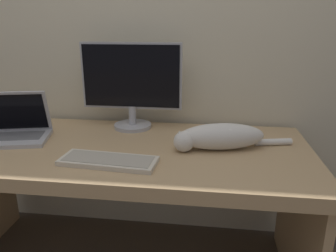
{
  "coord_description": "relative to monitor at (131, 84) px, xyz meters",
  "views": [
    {
      "loc": [
        0.41,
        -1.02,
        1.27
      ],
      "look_at": [
        0.23,
        0.35,
        0.82
      ],
      "focal_mm": 35.0,
      "sensor_mm": 36.0,
      "label": 1
    }
  ],
  "objects": [
    {
      "name": "external_keyboard",
      "position": [
        0.01,
        -0.49,
        -0.23
      ],
      "size": [
        0.42,
        0.18,
        0.02
      ],
      "rotation": [
        0.0,
        0.0,
        -0.08
      ],
      "color": "beige",
      "rests_on": "desk"
    },
    {
      "name": "cat",
      "position": [
        0.47,
        -0.26,
        -0.18
      ],
      "size": [
        0.55,
        0.22,
        0.12
      ],
      "rotation": [
        0.0,
        0.0,
        0.21
      ],
      "color": "silver",
      "rests_on": "desk"
    },
    {
      "name": "laptop",
      "position": [
        -0.54,
        -0.26,
        -0.2
      ],
      "size": [
        0.37,
        0.31,
        0.24
      ],
      "rotation": [
        0.0,
        0.0,
        0.24
      ],
      "color": "#B7B7BC",
      "rests_on": "desk"
    },
    {
      "name": "monitor",
      "position": [
        0.0,
        0.0,
        0.0
      ],
      "size": [
        0.54,
        0.21,
        0.46
      ],
      "color": "#B2B2B7",
      "rests_on": "desk"
    },
    {
      "name": "wall_back",
      "position": [
        0.01,
        0.17,
        0.35
      ],
      "size": [
        6.4,
        0.06,
        2.6
      ],
      "color": "beige",
      "rests_on": "ground_plane"
    },
    {
      "name": "desk",
      "position": [
        0.01,
        -0.28,
        -0.38
      ],
      "size": [
        1.78,
        0.79,
        0.7
      ],
      "color": "tan",
      "rests_on": "ground_plane"
    }
  ]
}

